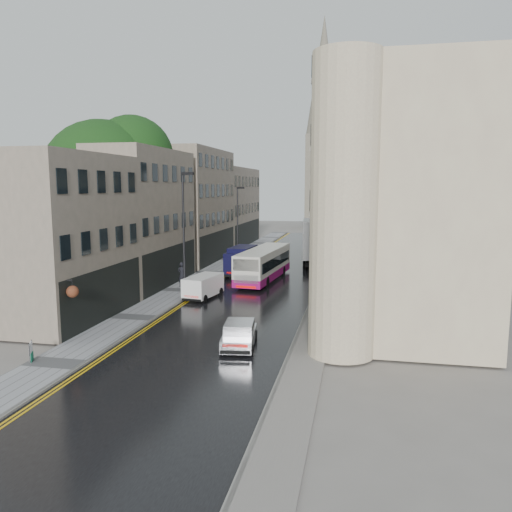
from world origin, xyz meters
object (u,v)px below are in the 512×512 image
(silver_hatchback, at_px, (222,341))
(estate_sign, at_px, (31,352))
(navy_van, at_px, (227,262))
(cream_bus, at_px, (242,269))
(white_van, at_px, (186,289))
(lamp_post_far, at_px, (238,225))
(pedestrian, at_px, (182,274))
(tree_far, at_px, (167,205))
(tree_near, at_px, (104,201))
(lamp_post_near, at_px, (184,236))
(white_lorry, at_px, (304,244))

(silver_hatchback, bearing_deg, estate_sign, -167.57)
(navy_van, bearing_deg, cream_bus, -53.72)
(white_van, xyz_separation_m, lamp_post_far, (-0.46, 17.73, 3.21))
(pedestrian, bearing_deg, tree_far, -55.60)
(tree_near, relative_size, lamp_post_near, 1.55)
(tree_near, xyz_separation_m, white_van, (8.20, -3.90, -6.07))
(white_lorry, relative_size, estate_sign, 10.17)
(tree_near, relative_size, lamp_post_far, 1.75)
(white_van, xyz_separation_m, estate_sign, (-2.75, -13.51, -0.31))
(white_lorry, distance_m, lamp_post_near, 17.11)
(tree_near, relative_size, white_lorry, 1.53)
(lamp_post_near, bearing_deg, white_lorry, 82.81)
(silver_hatchback, bearing_deg, white_lorry, 80.49)
(tree_near, height_order, white_lorry, tree_near)
(silver_hatchback, relative_size, navy_van, 0.65)
(lamp_post_far, xyz_separation_m, estate_sign, (-2.29, -31.24, -3.52))
(white_lorry, bearing_deg, lamp_post_near, -120.43)
(lamp_post_far, distance_m, estate_sign, 31.52)
(lamp_post_near, distance_m, lamp_post_far, 16.79)
(pedestrian, bearing_deg, lamp_post_near, 121.82)
(tree_near, bearing_deg, lamp_post_far, 60.77)
(estate_sign, bearing_deg, silver_hatchback, -4.58)
(white_lorry, relative_size, lamp_post_far, 1.14)
(cream_bus, bearing_deg, lamp_post_far, 110.30)
(tree_near, height_order, navy_van, tree_near)
(estate_sign, bearing_deg, white_lorry, 48.28)
(silver_hatchback, relative_size, lamp_post_near, 0.39)
(white_lorry, height_order, lamp_post_far, lamp_post_far)
(cream_bus, bearing_deg, estate_sign, -100.44)
(tree_near, relative_size, white_van, 3.67)
(estate_sign, bearing_deg, tree_far, 75.49)
(navy_van, height_order, lamp_post_far, lamp_post_far)
(tree_far, height_order, estate_sign, tree_far)
(silver_hatchback, bearing_deg, cream_bus, 92.77)
(tree_far, distance_m, estate_sign, 31.36)
(silver_hatchback, height_order, estate_sign, silver_hatchback)
(tree_far, relative_size, white_van, 3.30)
(tree_near, height_order, lamp_post_near, tree_near)
(tree_far, xyz_separation_m, white_van, (7.90, -16.90, -5.35))
(navy_van, distance_m, lamp_post_near, 9.27)
(tree_far, xyz_separation_m, silver_hatchback, (13.50, -27.45, -5.55))
(tree_far, bearing_deg, tree_near, -91.32)
(estate_sign, bearing_deg, cream_bus, 50.37)
(lamp_post_near, bearing_deg, lamp_post_far, 107.86)
(cream_bus, xyz_separation_m, lamp_post_far, (-3.16, 11.61, 2.67))
(white_van, distance_m, pedestrian, 4.65)
(lamp_post_far, bearing_deg, tree_near, -97.38)
(navy_van, bearing_deg, tree_near, -142.66)
(cream_bus, relative_size, silver_hatchback, 2.91)
(white_lorry, bearing_deg, tree_near, -145.78)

